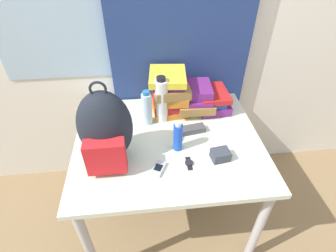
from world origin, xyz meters
The scene contains 14 objects.
wall_back centered at (0.00, 0.96, 1.25)m, with size 6.00×0.06×2.50m.
curtain_blue centered at (0.13, 0.91, 1.25)m, with size 0.89×0.04×2.50m.
desk centered at (0.00, 0.44, 0.64)m, with size 1.05×0.88×0.73m.
backpack centered at (-0.32, 0.33, 0.92)m, with size 0.27×0.26×0.45m.
book_stack_left centered at (0.04, 0.72, 0.87)m, with size 0.25×0.28×0.27m.
book_stack_center centered at (0.20, 0.72, 0.82)m, with size 0.22×0.28×0.17m.
book_stack_right centered at (0.32, 0.73, 0.79)m, with size 0.21×0.27×0.13m.
water_bottle centered at (-0.11, 0.61, 0.84)m, with size 0.06×0.06×0.22m.
sports_bottle centered at (-0.02, 0.63, 0.87)m, with size 0.08×0.08×0.29m.
sunscreen_bottle centered at (0.04, 0.36, 0.82)m, with size 0.05×0.05×0.18m.
cell_phone centered at (-0.07, 0.22, 0.74)m, with size 0.09×0.11×0.02m.
sunglasses_case centered at (0.15, 0.49, 0.75)m, with size 0.16×0.08×0.04m.
camera_pouch centered at (0.25, 0.26, 0.76)m, with size 0.10×0.09×0.06m.
wristwatch centered at (0.09, 0.24, 0.74)m, with size 0.04×0.09×0.01m.
Camera 1 is at (-0.12, -0.66, 1.74)m, focal length 28.00 mm.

